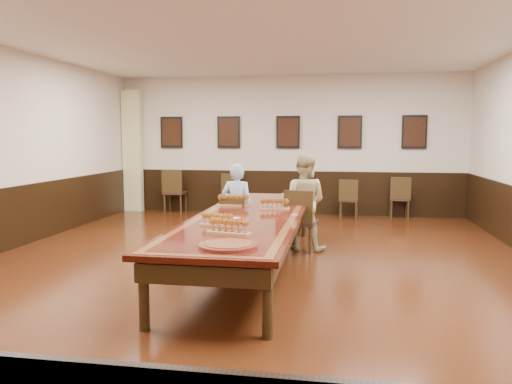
% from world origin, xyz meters
% --- Properties ---
extents(floor, '(8.00, 10.00, 0.02)m').
position_xyz_m(floor, '(0.00, 0.00, -0.01)').
color(floor, black).
rests_on(floor, ground).
extents(ceiling, '(8.00, 10.00, 0.02)m').
position_xyz_m(ceiling, '(0.00, 0.00, 3.21)').
color(ceiling, white).
rests_on(ceiling, floor).
extents(wall_back, '(8.00, 0.02, 3.20)m').
position_xyz_m(wall_back, '(0.00, 5.01, 1.60)').
color(wall_back, beige).
rests_on(wall_back, floor).
extents(chair_man, '(0.45, 0.48, 0.87)m').
position_xyz_m(chair_man, '(-0.39, 0.90, 0.43)').
color(chair_man, black).
rests_on(chair_man, floor).
extents(chair_woman, '(0.54, 0.58, 0.98)m').
position_xyz_m(chair_woman, '(0.61, 1.19, 0.49)').
color(chair_woman, black).
rests_on(chair_woman, floor).
extents(spare_chair_a, '(0.49, 0.53, 1.03)m').
position_xyz_m(spare_chair_a, '(-2.65, 4.68, 0.51)').
color(spare_chair_a, black).
rests_on(spare_chair_a, floor).
extents(spare_chair_b, '(0.45, 0.49, 0.94)m').
position_xyz_m(spare_chair_b, '(-1.29, 4.85, 0.47)').
color(spare_chair_b, black).
rests_on(spare_chair_b, floor).
extents(spare_chair_c, '(0.45, 0.49, 0.87)m').
position_xyz_m(spare_chair_c, '(1.40, 4.54, 0.44)').
color(spare_chair_c, black).
rests_on(spare_chair_c, floor).
extents(spare_chair_d, '(0.43, 0.47, 0.93)m').
position_xyz_m(spare_chair_d, '(2.50, 4.72, 0.46)').
color(spare_chair_d, black).
rests_on(spare_chair_d, floor).
extents(person_man, '(0.54, 0.38, 1.39)m').
position_xyz_m(person_man, '(-0.38, 1.00, 0.69)').
color(person_man, '#4F89C7').
rests_on(person_man, floor).
extents(person_woman, '(0.86, 0.72, 1.53)m').
position_xyz_m(person_woman, '(0.63, 1.29, 0.76)').
color(person_woman, tan).
rests_on(person_woman, floor).
extents(pink_phone, '(0.10, 0.16, 0.01)m').
position_xyz_m(pink_phone, '(0.60, 0.02, 0.76)').
color(pink_phone, '#DA48A0').
rests_on(pink_phone, conference_table).
extents(curtain, '(0.45, 0.18, 2.90)m').
position_xyz_m(curtain, '(-3.75, 4.82, 1.45)').
color(curtain, beige).
rests_on(curtain, floor).
extents(wainscoting, '(8.00, 10.00, 1.00)m').
position_xyz_m(wainscoting, '(0.00, 0.00, 0.50)').
color(wainscoting, black).
rests_on(wainscoting, floor).
extents(conference_table, '(1.40, 5.00, 0.76)m').
position_xyz_m(conference_table, '(0.00, 0.00, 0.61)').
color(conference_table, black).
rests_on(conference_table, floor).
extents(posters, '(6.14, 0.04, 0.74)m').
position_xyz_m(posters, '(0.00, 4.94, 1.90)').
color(posters, black).
rests_on(posters, wall_back).
extents(flight_a, '(0.51, 0.22, 0.18)m').
position_xyz_m(flight_a, '(-0.39, 0.74, 0.84)').
color(flight_a, '#9B7141').
rests_on(flight_a, conference_table).
extents(flight_b, '(0.44, 0.18, 0.16)m').
position_xyz_m(flight_b, '(0.27, 0.51, 0.83)').
color(flight_b, '#9B7141').
rests_on(flight_b, conference_table).
extents(flight_c, '(0.44, 0.21, 0.16)m').
position_xyz_m(flight_c, '(-0.22, -0.93, 0.82)').
color(flight_c, '#9B7141').
rests_on(flight_c, conference_table).
extents(flight_d, '(0.50, 0.24, 0.18)m').
position_xyz_m(flight_d, '(0.02, -1.41, 0.83)').
color(flight_d, '#9B7141').
rests_on(flight_d, conference_table).
extents(red_plate_grp, '(0.20, 0.20, 0.03)m').
position_xyz_m(red_plate_grp, '(-0.11, -0.45, 0.76)').
color(red_plate_grp, '#A9130B').
rests_on(red_plate_grp, conference_table).
extents(carved_platter, '(0.66, 0.66, 0.05)m').
position_xyz_m(carved_platter, '(0.16, -2.04, 0.77)').
color(carved_platter, '#4F140F').
rests_on(carved_platter, conference_table).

